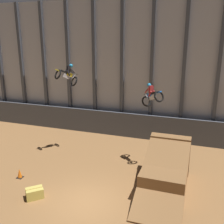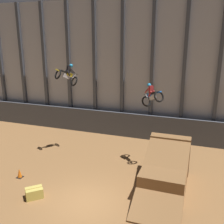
# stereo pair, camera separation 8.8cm
# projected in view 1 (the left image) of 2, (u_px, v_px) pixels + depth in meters

# --- Properties ---
(ground_plane) EXTENTS (60.00, 60.00, 0.00)m
(ground_plane) POSITION_uv_depth(u_px,v_px,m) (86.00, 203.00, 13.78)
(ground_plane) COLOR olive
(arena_back_wall) EXTENTS (32.00, 0.40, 11.48)m
(arena_back_wall) POSITION_uv_depth(u_px,v_px,m) (137.00, 70.00, 21.87)
(arena_back_wall) COLOR #A3A8B2
(arena_back_wall) RESTS_ON ground_plane
(lower_barrier) EXTENTS (31.36, 0.20, 2.13)m
(lower_barrier) POSITION_uv_depth(u_px,v_px,m) (134.00, 126.00, 22.49)
(lower_barrier) COLOR #474C56
(lower_barrier) RESTS_ON ground_plane
(dirt_ramp) EXTENTS (2.46, 5.76, 2.62)m
(dirt_ramp) POSITION_uv_depth(u_px,v_px,m) (166.00, 171.00, 15.21)
(dirt_ramp) COLOR brown
(dirt_ramp) RESTS_ON ground_plane
(rider_bike_left_air) EXTENTS (1.54, 1.80, 1.67)m
(rider_bike_left_air) POSITION_uv_depth(u_px,v_px,m) (67.00, 75.00, 18.69)
(rider_bike_left_air) COLOR black
(rider_bike_right_air) EXTENTS (1.74, 1.66, 1.66)m
(rider_bike_right_air) POSITION_uv_depth(u_px,v_px,m) (152.00, 96.00, 16.99)
(rider_bike_right_air) COLOR black
(traffic_cone_arena_edge) EXTENTS (0.36, 0.36, 0.58)m
(traffic_cone_arena_edge) POSITION_uv_depth(u_px,v_px,m) (20.00, 174.00, 16.16)
(traffic_cone_arena_edge) COLOR black
(traffic_cone_arena_edge) RESTS_ON ground_plane
(hay_bale_trackside) EXTENTS (1.07, 1.05, 0.57)m
(hay_bale_trackside) POSITION_uv_depth(u_px,v_px,m) (35.00, 193.00, 14.12)
(hay_bale_trackside) COLOR #CCB751
(hay_bale_trackside) RESTS_ON ground_plane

